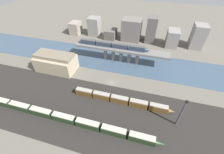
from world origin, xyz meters
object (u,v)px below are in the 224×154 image
Objects in this scene: train_on_bridge at (114,45)px; warehouse_building at (56,62)px; signal_tower at (181,113)px; train_yard_mid at (121,100)px; train_yard_near at (66,119)px.

train_on_bridge is 41.29m from warehouse_building.
signal_tower reaches higher than warehouse_building.
train_yard_mid is at bearing 168.66° from signal_tower.
warehouse_building is (-26.59, 35.86, 3.79)m from train_yard_near.
signal_tower is (43.21, -44.44, -3.89)m from train_on_bridge.
train_on_bridge is 2.95× the size of signal_tower.
warehouse_building is at bearing 163.52° from signal_tower.
train_yard_near is 44.81m from warehouse_building.
train_on_bridge is 0.94× the size of train_yard_mid.
warehouse_building is (-49.58, 17.37, 3.76)m from train_yard_mid.
train_yard_mid is 52.67m from warehouse_building.
train_yard_near is 3.49× the size of warehouse_building.
train_on_bridge reaches higher than train_yard_mid.
train_yard_near is 53.27m from signal_tower.
train_yard_mid is at bearing -68.97° from train_on_bridge.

